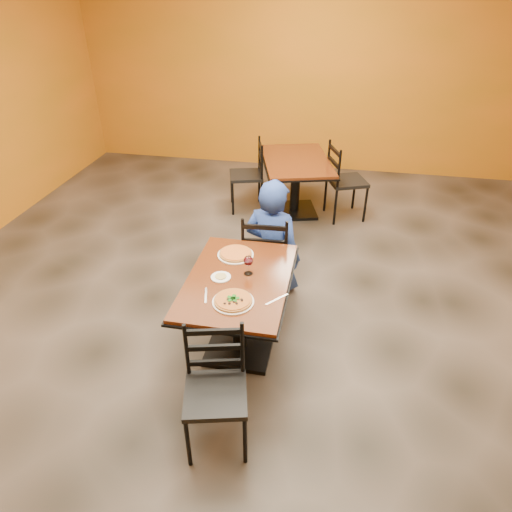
% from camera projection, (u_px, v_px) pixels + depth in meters
% --- Properties ---
extents(floor, '(7.00, 8.00, 0.01)m').
position_uv_depth(floor, '(251.00, 313.00, 4.45)').
color(floor, black).
rests_on(floor, ground).
extents(wall_back, '(7.00, 0.01, 3.00)m').
position_uv_depth(wall_back, '(303.00, 72.00, 6.98)').
color(wall_back, '#CB6A16').
rests_on(wall_back, ground).
extents(table_main, '(0.83, 1.23, 0.75)m').
position_uv_depth(table_main, '(239.00, 298.00, 3.74)').
color(table_main, '#59250E').
rests_on(table_main, floor).
extents(table_second, '(1.16, 1.44, 0.75)m').
position_uv_depth(table_second, '(296.00, 173.00, 6.01)').
color(table_second, '#59250E').
rests_on(table_second, floor).
extents(chair_main_near, '(0.50, 0.50, 0.91)m').
position_uv_depth(chair_main_near, '(216.00, 395.00, 3.02)').
color(chair_main_near, black).
rests_on(chair_main_near, floor).
extents(chair_main_far, '(0.46, 0.46, 0.96)m').
position_uv_depth(chair_main_far, '(266.00, 255.00, 4.44)').
color(chair_main_far, black).
rests_on(chair_main_far, floor).
extents(chair_second_left, '(0.53, 0.53, 0.95)m').
position_uv_depth(chair_second_left, '(246.00, 176.00, 6.16)').
color(chair_second_left, black).
rests_on(chair_second_left, floor).
extents(chair_second_right, '(0.59, 0.59, 1.00)m').
position_uv_depth(chair_second_right, '(347.00, 181.00, 5.93)').
color(chair_second_right, black).
rests_on(chair_second_right, floor).
extents(diner, '(0.68, 0.54, 1.19)m').
position_uv_depth(diner, '(273.00, 236.00, 4.52)').
color(diner, navy).
rests_on(diner, floor).
extents(plate_main, '(0.31, 0.31, 0.01)m').
position_uv_depth(plate_main, '(233.00, 302.00, 3.37)').
color(plate_main, white).
rests_on(plate_main, table_main).
extents(pizza_main, '(0.28, 0.28, 0.02)m').
position_uv_depth(pizza_main, '(233.00, 300.00, 3.37)').
color(pizza_main, maroon).
rests_on(pizza_main, plate_main).
extents(plate_far, '(0.31, 0.31, 0.01)m').
position_uv_depth(plate_far, '(236.00, 255.00, 3.93)').
color(plate_far, white).
rests_on(plate_far, table_main).
extents(pizza_far, '(0.28, 0.28, 0.02)m').
position_uv_depth(pizza_far, '(236.00, 253.00, 3.92)').
color(pizza_far, orange).
rests_on(pizza_far, plate_far).
extents(side_plate, '(0.16, 0.16, 0.01)m').
position_uv_depth(side_plate, '(221.00, 277.00, 3.64)').
color(side_plate, white).
rests_on(side_plate, table_main).
extents(dip, '(0.09, 0.09, 0.01)m').
position_uv_depth(dip, '(221.00, 276.00, 3.64)').
color(dip, tan).
rests_on(dip, side_plate).
extents(wine_glass, '(0.08, 0.08, 0.18)m').
position_uv_depth(wine_glass, '(248.00, 264.00, 3.65)').
color(wine_glass, white).
rests_on(wine_glass, table_main).
extents(fork, '(0.06, 0.19, 0.00)m').
position_uv_depth(fork, '(206.00, 295.00, 3.45)').
color(fork, silver).
rests_on(fork, table_main).
extents(knife, '(0.15, 0.17, 0.00)m').
position_uv_depth(knife, '(277.00, 299.00, 3.40)').
color(knife, silver).
rests_on(knife, table_main).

